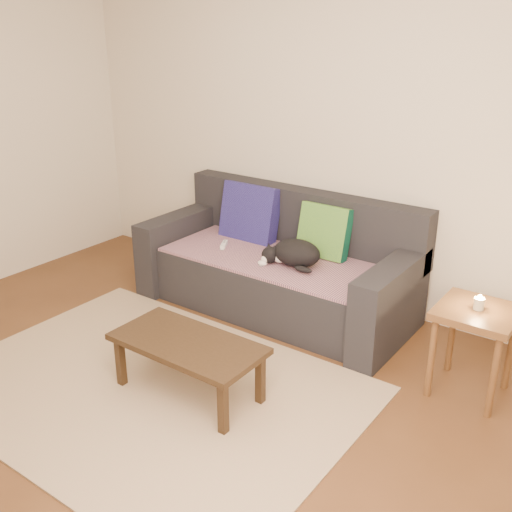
# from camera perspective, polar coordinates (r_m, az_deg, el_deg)

# --- Properties ---
(ground) EXTENTS (4.50, 4.50, 0.00)m
(ground) POSITION_cam_1_polar(r_m,az_deg,el_deg) (3.71, -11.87, -13.36)
(ground) COLOR brown
(ground) RESTS_ON ground
(back_wall) EXTENTS (4.50, 0.04, 2.60)m
(back_wall) POSITION_cam_1_polar(r_m,az_deg,el_deg) (4.68, 5.35, 11.66)
(back_wall) COLOR beige
(back_wall) RESTS_ON ground
(sofa) EXTENTS (2.10, 0.94, 0.87)m
(sofa) POSITION_cam_1_polar(r_m,az_deg,el_deg) (4.61, 2.20, -1.27)
(sofa) COLOR #232328
(sofa) RESTS_ON ground
(throw_blanket) EXTENTS (1.66, 0.74, 0.02)m
(throw_blanket) POSITION_cam_1_polar(r_m,az_deg,el_deg) (4.50, 1.57, -0.22)
(throw_blanket) COLOR #392546
(throw_blanket) RESTS_ON sofa
(cushion_navy) EXTENTS (0.49, 0.23, 0.51)m
(cushion_navy) POSITION_cam_1_polar(r_m,az_deg,el_deg) (4.85, -0.62, 3.94)
(cushion_navy) COLOR #1A1457
(cushion_navy) RESTS_ON throw_blanket
(cushion_green) EXTENTS (0.39, 0.19, 0.41)m
(cushion_green) POSITION_cam_1_polar(r_m,az_deg,el_deg) (4.49, 6.52, 2.35)
(cushion_green) COLOR #0C4D38
(cushion_green) RESTS_ON throw_blanket
(cat) EXTENTS (0.45, 0.33, 0.19)m
(cat) POSITION_cam_1_polar(r_m,az_deg,el_deg) (4.32, 3.65, 0.27)
(cat) COLOR black
(cat) RESTS_ON throw_blanket
(wii_remote_a) EXTENTS (0.10, 0.15, 0.03)m
(wii_remote_a) POSITION_cam_1_polar(r_m,az_deg,el_deg) (4.70, -3.07, 1.09)
(wii_remote_a) COLOR white
(wii_remote_a) RESTS_ON throw_blanket
(wii_remote_b) EXTENTS (0.05, 0.15, 0.03)m
(wii_remote_b) POSITION_cam_1_polar(r_m,az_deg,el_deg) (4.38, 1.02, -0.45)
(wii_remote_b) COLOR white
(wii_remote_b) RESTS_ON throw_blanket
(side_table) EXTENTS (0.44, 0.44, 0.55)m
(side_table) POSITION_cam_1_polar(r_m,az_deg,el_deg) (3.71, 20.21, -6.12)
(side_table) COLOR brown
(side_table) RESTS_ON ground
(candle) EXTENTS (0.06, 0.06, 0.09)m
(candle) POSITION_cam_1_polar(r_m,az_deg,el_deg) (3.65, 20.48, -4.24)
(candle) COLOR beige
(candle) RESTS_ON side_table
(rug) EXTENTS (2.50, 1.80, 0.01)m
(rug) POSITION_cam_1_polar(r_m,az_deg,el_deg) (3.79, -10.19, -12.30)
(rug) COLOR tan
(rug) RESTS_ON ground
(coffee_table) EXTENTS (0.91, 0.45, 0.36)m
(coffee_table) POSITION_cam_1_polar(r_m,az_deg,el_deg) (3.55, -6.52, -8.69)
(coffee_table) COLOR black
(coffee_table) RESTS_ON rug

